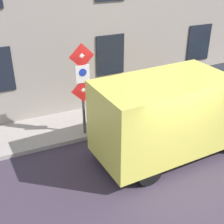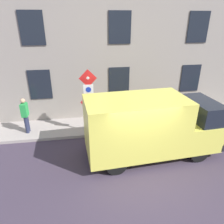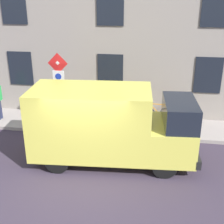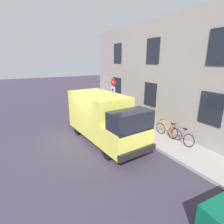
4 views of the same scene
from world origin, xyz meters
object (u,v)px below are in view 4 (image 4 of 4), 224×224
(delivery_van, at_px, (104,117))
(pedestrian, at_px, (101,99))
(sign_post_stacked, at_px, (113,94))
(bicycle_orange, at_px, (168,130))
(bicycle_purple, at_px, (180,136))

(delivery_van, relative_size, pedestrian, 3.17)
(sign_post_stacked, bearing_deg, pedestrian, 79.43)
(bicycle_orange, bearing_deg, pedestrian, 0.21)
(bicycle_orange, height_order, pedestrian, pedestrian)
(sign_post_stacked, height_order, bicycle_purple, sign_post_stacked)
(pedestrian, bearing_deg, bicycle_orange, 9.68)
(sign_post_stacked, distance_m, delivery_van, 3.04)
(sign_post_stacked, bearing_deg, bicycle_purple, -75.27)
(sign_post_stacked, relative_size, delivery_van, 0.54)
(sign_post_stacked, height_order, bicycle_orange, sign_post_stacked)
(sign_post_stacked, relative_size, bicycle_orange, 1.73)
(bicycle_purple, xyz_separation_m, bicycle_orange, (-0.00, 0.83, 0.00))
(delivery_van, xyz_separation_m, bicycle_orange, (3.15, -1.66, -0.82))
(bicycle_orange, relative_size, pedestrian, 1.00)
(delivery_van, distance_m, bicycle_orange, 3.66)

